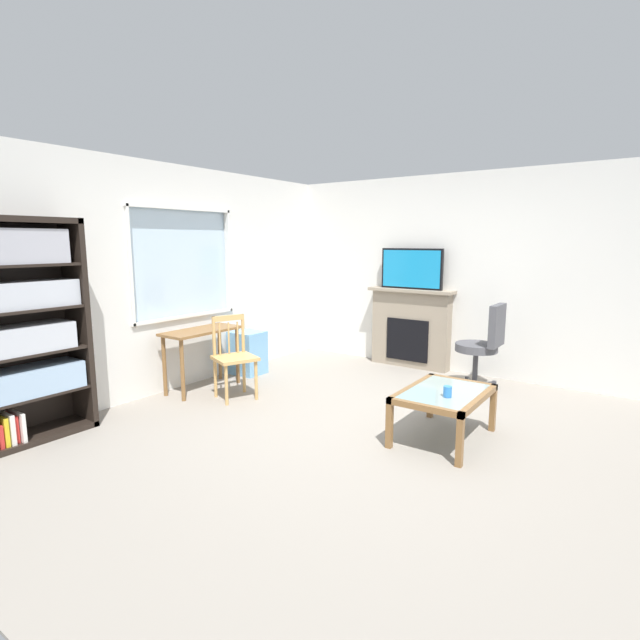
{
  "coord_description": "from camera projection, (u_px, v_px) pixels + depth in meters",
  "views": [
    {
      "loc": [
        -3.65,
        -2.15,
        1.7
      ],
      "look_at": [
        0.32,
        0.66,
        0.91
      ],
      "focal_mm": 27.11,
      "sensor_mm": 36.0,
      "label": 1
    }
  ],
  "objects": [
    {
      "name": "coffee_table",
      "position": [
        444.0,
        398.0,
        4.15
      ],
      "size": [
        0.92,
        0.64,
        0.43
      ],
      "color": "#8C9E99",
      "rests_on": "ground"
    },
    {
      "name": "wall_right",
      "position": [
        458.0,
        274.0,
        6.24
      ],
      "size": [
        0.12,
        5.07,
        2.55
      ],
      "primitive_type": "cube",
      "color": "silver",
      "rests_on": "ground"
    },
    {
      "name": "sippy_cup",
      "position": [
        448.0,
        391.0,
        3.97
      ],
      "size": [
        0.07,
        0.07,
        0.09
      ],
      "primitive_type": "cylinder",
      "color": "#337FD6",
      "rests_on": "coffee_table"
    },
    {
      "name": "wall_back_with_window",
      "position": [
        180.0,
        280.0,
        5.63
      ],
      "size": [
        4.86,
        0.15,
        2.55
      ],
      "color": "silver",
      "rests_on": "ground"
    },
    {
      "name": "tv",
      "position": [
        412.0,
        269.0,
        6.42
      ],
      "size": [
        0.06,
        0.86,
        0.54
      ],
      "color": "black",
      "rests_on": "fireplace"
    },
    {
      "name": "bookshelf",
      "position": [
        27.0,
        325.0,
        4.08
      ],
      "size": [
        0.9,
        0.38,
        1.9
      ],
      "color": "black",
      "rests_on": "ground"
    },
    {
      "name": "fireplace",
      "position": [
        410.0,
        328.0,
        6.56
      ],
      "size": [
        0.26,
        1.19,
        1.07
      ],
      "color": "gray",
      "rests_on": "ground"
    },
    {
      "name": "plastic_drawer_unit",
      "position": [
        248.0,
        353.0,
        6.25
      ],
      "size": [
        0.35,
        0.4,
        0.55
      ],
      "primitive_type": "cube",
      "color": "#72ADDB",
      "rests_on": "ground"
    },
    {
      "name": "wooden_chair",
      "position": [
        234.0,
        356.0,
        5.25
      ],
      "size": [
        0.54,
        0.53,
        0.9
      ],
      "color": "tan",
      "rests_on": "ground"
    },
    {
      "name": "office_chair",
      "position": [
        484.0,
        342.0,
        5.55
      ],
      "size": [
        0.56,
        0.58,
        1.0
      ],
      "color": "#4C4C51",
      "rests_on": "ground"
    },
    {
      "name": "desk_under_window",
      "position": [
        202.0,
        340.0,
        5.53
      ],
      "size": [
        0.92,
        0.4,
        0.71
      ],
      "color": "brown",
      "rests_on": "ground"
    },
    {
      "name": "ground",
      "position": [
        358.0,
        429.0,
        4.44
      ],
      "size": [
        5.86,
        5.87,
        0.02
      ],
      "primitive_type": "cube",
      "color": "gray"
    }
  ]
}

